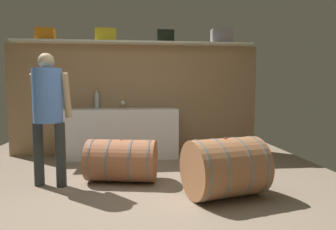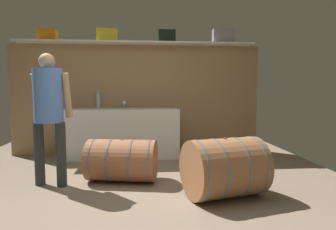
{
  "view_description": "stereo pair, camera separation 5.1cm",
  "coord_description": "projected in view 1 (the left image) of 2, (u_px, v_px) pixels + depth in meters",
  "views": [
    {
      "loc": [
        -0.01,
        -3.05,
        1.23
      ],
      "look_at": [
        0.39,
        0.65,
        0.89
      ],
      "focal_mm": 32.02,
      "sensor_mm": 36.0,
      "label": 1
    },
    {
      "loc": [
        0.05,
        -3.06,
        1.23
      ],
      "look_at": [
        0.39,
        0.65,
        0.89
      ],
      "focal_mm": 32.02,
      "sensor_mm": 36.0,
      "label": 2
    }
  ],
  "objects": [
    {
      "name": "ground_plane",
      "position": [
        137.0,
        186.0,
        3.77
      ],
      "size": [
        5.76,
        8.32,
        0.02
      ],
      "primitive_type": "cube",
      "color": "gray"
    },
    {
      "name": "back_wall_panel",
      "position": [
        136.0,
        100.0,
        5.58
      ],
      "size": [
        4.56,
        0.1,
        2.01
      ],
      "primitive_type": "cube",
      "color": "#9D7B57",
      "rests_on": "ground"
    },
    {
      "name": "high_shelf_board",
      "position": [
        136.0,
        43.0,
        5.34
      ],
      "size": [
        4.19,
        0.4,
        0.03
      ],
      "primitive_type": "cube",
      "color": "white",
      "rests_on": "back_wall_panel"
    },
    {
      "name": "toolcase_orange",
      "position": [
        45.0,
        35.0,
        5.16
      ],
      "size": [
        0.32,
        0.26,
        0.21
      ],
      "primitive_type": "cube",
      "rotation": [
        0.0,
        0.0,
        0.05
      ],
      "color": "orange",
      "rests_on": "high_shelf_board"
    },
    {
      "name": "toolcase_yellow",
      "position": [
        106.0,
        35.0,
        5.27
      ],
      "size": [
        0.37,
        0.25,
        0.22
      ],
      "primitive_type": "cube",
      "rotation": [
        0.0,
        0.0,
        0.05
      ],
      "color": "yellow",
      "rests_on": "high_shelf_board"
    },
    {
      "name": "toolcase_black",
      "position": [
        165.0,
        36.0,
        5.38
      ],
      "size": [
        0.31,
        0.24,
        0.21
      ],
      "primitive_type": "cube",
      "rotation": [
        0.0,
        0.0,
        0.02
      ],
      "color": "black",
      "rests_on": "high_shelf_board"
    },
    {
      "name": "toolcase_grey",
      "position": [
        222.0,
        36.0,
        5.49
      ],
      "size": [
        0.4,
        0.25,
        0.25
      ],
      "primitive_type": "cube",
      "rotation": [
        0.0,
        0.0,
        -0.07
      ],
      "color": "gray",
      "rests_on": "high_shelf_board"
    },
    {
      "name": "work_cabinet",
      "position": [
        121.0,
        133.0,
        5.26
      ],
      "size": [
        1.98,
        0.55,
        0.87
      ],
      "primitive_type": "cube",
      "color": "silver",
      "rests_on": "ground"
    },
    {
      "name": "wine_bottle_clear",
      "position": [
        97.0,
        100.0,
        5.37
      ],
      "size": [
        0.08,
        0.08,
        0.32
      ],
      "color": "#AEBEC4",
      "rests_on": "work_cabinet"
    },
    {
      "name": "wine_glass",
      "position": [
        123.0,
        103.0,
        5.42
      ],
      "size": [
        0.07,
        0.07,
        0.13
      ],
      "color": "white",
      "rests_on": "work_cabinet"
    },
    {
      "name": "red_funnel",
      "position": [
        67.0,
        106.0,
        4.99
      ],
      "size": [
        0.11,
        0.11,
        0.11
      ],
      "primitive_type": "cone",
      "color": "red",
      "rests_on": "work_cabinet"
    },
    {
      "name": "wine_barrel_near",
      "position": [
        225.0,
        168.0,
        3.36
      ],
      "size": [
        0.97,
        0.84,
        0.67
      ],
      "rotation": [
        0.0,
        0.0,
        0.25
      ],
      "color": "#9F6842",
      "rests_on": "ground"
    },
    {
      "name": "wine_barrel_far",
      "position": [
        122.0,
        160.0,
        3.92
      ],
      "size": [
        0.98,
        0.7,
        0.56
      ],
      "rotation": [
        0.0,
        0.0,
        -0.19
      ],
      "color": "#A76643",
      "rests_on": "ground"
    },
    {
      "name": "winemaker_pouring",
      "position": [
        48.0,
        106.0,
        3.67
      ],
      "size": [
        0.52,
        0.44,
        1.65
      ],
      "rotation": [
        0.0,
        0.0,
        -0.26
      ],
      "color": "#2B3131",
      "rests_on": "ground"
    }
  ]
}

